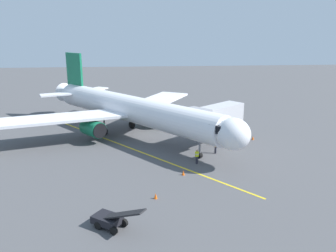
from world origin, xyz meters
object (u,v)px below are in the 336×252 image
airplane (129,109)px  safety_cone_nose_left (253,138)px  ground_crew_marshaller (216,147)px  belt_loader_near_nose (110,219)px  jet_bridge (212,117)px  safety_cone_nose_right (156,196)px  safety_cone_wing_port (183,173)px  ground_crew_wing_walker (197,156)px

airplane → safety_cone_nose_left: 18.50m
ground_crew_marshaller → belt_loader_near_nose: size_ratio=0.39×
belt_loader_near_nose → safety_cone_nose_left: bearing=-132.1°
jet_bridge → safety_cone_nose_right: size_ratio=18.45×
airplane → jet_bridge: size_ratio=3.37×
safety_cone_nose_right → safety_cone_wing_port: same height
airplane → ground_crew_marshaller: 14.67m
belt_loader_near_nose → safety_cone_nose_left: belt_loader_near_nose is taller
ground_crew_marshaller → safety_cone_nose_right: 14.22m
ground_crew_marshaller → safety_cone_nose_right: (8.39, 11.47, -0.61)m
airplane → safety_cone_nose_left: (-17.62, 4.22, -3.73)m
airplane → belt_loader_near_nose: (1.33, 25.18, -3.29)m
airplane → safety_cone_nose_left: airplane is taller
safety_cone_nose_left → safety_cone_wing_port: (11.77, 11.46, 0.00)m
jet_bridge → safety_cone_nose_left: (-6.41, -1.29, -3.49)m
jet_bridge → ground_crew_wing_walker: (3.31, 7.00, -2.88)m
airplane → ground_crew_wing_walker: (-7.90, 12.52, -3.12)m
airplane → ground_crew_wing_walker: size_ratio=20.00×
airplane → safety_cone_nose_left: bearing=166.5°
ground_crew_wing_walker → safety_cone_nose_left: size_ratio=3.11×
ground_crew_marshaller → safety_cone_wing_port: 8.17m
ground_crew_wing_walker → safety_cone_wing_port: bearing=57.0°
jet_bridge → ground_crew_marshaller: bearing=85.5°
airplane → jet_bridge: bearing=153.8°
ground_crew_marshaller → safety_cone_wing_port: size_ratio=3.11×
jet_bridge → ground_crew_wing_walker: jet_bridge is taller
belt_loader_near_nose → safety_cone_nose_right: belt_loader_near_nose is taller
airplane → safety_cone_nose_left: size_ratio=62.17×
jet_bridge → belt_loader_near_nose: size_ratio=2.30×
belt_loader_near_nose → ground_crew_marshaller: bearing=-127.6°
jet_bridge → safety_cone_wing_port: size_ratio=18.45×
safety_cone_nose_left → jet_bridge: bearing=11.4°
jet_bridge → ground_crew_wing_walker: size_ratio=5.93×
safety_cone_nose_right → ground_crew_marshaller: bearing=-126.2°
ground_crew_marshaller → safety_cone_nose_left: 8.43m
safety_cone_nose_right → airplane: bearing=-83.1°
safety_cone_wing_port → jet_bridge: bearing=-117.8°
belt_loader_near_nose → safety_cone_wing_port: belt_loader_near_nose is taller
ground_crew_marshaller → safety_cone_nose_left: ground_crew_marshaller is taller
belt_loader_near_nose → safety_cone_nose_right: 5.88m
safety_cone_nose_left → safety_cone_nose_right: same height
safety_cone_nose_left → safety_cone_nose_right: bearing=47.6°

